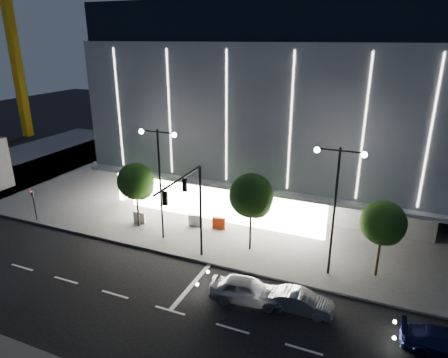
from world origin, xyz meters
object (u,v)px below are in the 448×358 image
Objects in this scene: traffic_mast at (191,201)px; car_second at (300,302)px; street_lamp_west at (159,169)px; ped_signal_far at (34,201)px; tree_left at (136,183)px; barrier_d at (195,221)px; tree_mid at (252,198)px; street_lamp_east at (336,194)px; barrier_b at (140,217)px; car_lead at (247,290)px; barrier_c at (219,223)px; tree_right at (383,225)px.

traffic_mast reaches higher than car_second.
street_lamp_west is 3.00× the size of ped_signal_far.
barrier_d is (4.37, 1.84, -3.38)m from tree_left.
tree_mid is (10.00, 0.00, 0.30)m from tree_left.
tree_mid is (7.03, 1.02, -1.62)m from street_lamp_west.
street_lamp_east reaches higher than barrier_d.
tree_left reaches higher than barrier_d.
tree_left is 1.48× the size of car_second.
street_lamp_west is 1.57× the size of tree_left.
traffic_mast reaches higher than barrier_d.
tree_left is 0.93× the size of tree_mid.
street_lamp_west is at bearing -27.94° from barrier_b.
traffic_mast reaches higher than car_lead.
street_lamp_east is at bearing -27.77° from barrier_c.
barrier_c and barrier_d have the same top height.
barrier_b is at bearing 65.69° from car_second.
street_lamp_east is at bearing -7.98° from barrier_b.
barrier_b and barrier_d have the same top height.
tree_left is (-15.97, 1.02, -1.92)m from street_lamp_east.
car_second reaches higher than barrier_b.
street_lamp_west is 8.18× the size of barrier_b.
street_lamp_east is 17.22m from barrier_b.
street_lamp_west is 1.00× the size of street_lamp_east.
street_lamp_east is at bearing -27.50° from barrier_d.
barrier_c is at bearing 95.29° from traffic_mast.
car_lead is (1.81, -5.83, -3.56)m from tree_mid.
street_lamp_east is 13.08m from barrier_d.
street_lamp_west is at bearing 54.01° from car_lead.
street_lamp_west reaches higher than barrier_b.
car_second is at bearing -47.48° from tree_mid.
ped_signal_far is 21.13m from car_lead.
tree_mid is 5.59× the size of barrier_c.
ped_signal_far is 9.31m from barrier_b.
barrier_c is (-12.57, 2.19, -3.23)m from tree_right.
ped_signal_far is at bearing -162.97° from barrier_b.
ped_signal_far is 0.54× the size of tree_right.
barrier_c is (6.76, 1.64, 0.00)m from barrier_b.
car_second is 11.58m from barrier_c.
street_lamp_east is 1.57× the size of tree_left.
tree_left is 16.40m from car_second.
barrier_b is at bearing 19.49° from ped_signal_far.
tree_right is at bearing -0.00° from tree_left.
street_lamp_east reaches higher than tree_right.
car_second is at bearing -20.43° from street_lamp_west.
traffic_mast reaches higher than barrier_c.
traffic_mast is 1.55× the size of car_lead.
barrier_b is 1.00× the size of barrier_d.
street_lamp_east reaches higher than tree_mid.
tree_mid is 7.07m from car_lead.
ped_signal_far is 19.35m from tree_mid.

